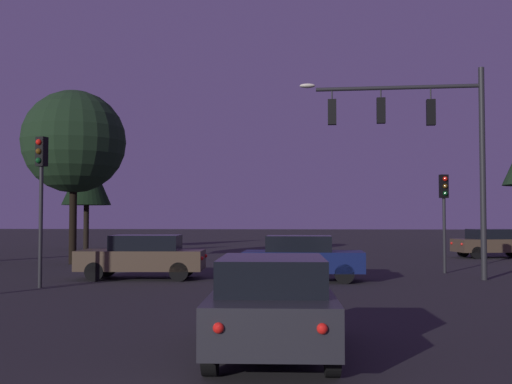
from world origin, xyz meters
The scene contains 10 objects.
ground_plane centered at (0.00, 24.50, 0.00)m, with size 168.00×168.00×0.00m, color #262326.
traffic_signal_mast_arm centered at (5.29, 16.28, 5.08)m, with size 6.37×0.60×7.32m.
traffic_light_corner_left centered at (6.50, 18.70, 2.70)m, with size 0.34×0.37×3.78m.
traffic_light_corner_right centered at (-6.90, 12.75, 3.24)m, with size 0.36×0.38×4.59m.
car_nearside_lane centered at (0.55, 4.08, 0.79)m, with size 1.96×4.13×1.52m.
car_crossing_left centered at (1.04, 15.35, 0.79)m, with size 4.11×1.82×1.52m.
car_crossing_right centered at (-4.48, 15.70, 0.80)m, with size 4.45×2.12×1.52m.
car_far_lane centered at (11.18, 28.17, 0.79)m, with size 4.45×2.51×1.52m.
tree_center_horizon centered at (-13.41, 35.24, 4.85)m, with size 3.27×3.27×6.77m.
tree_right_cluster centered at (-9.47, 22.31, 5.63)m, with size 4.74×4.74×8.02m.
Camera 1 is at (1.00, -5.61, 2.13)m, focal length 43.62 mm.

